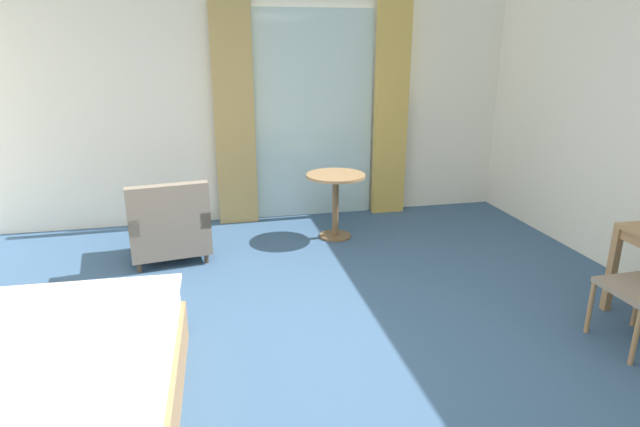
{
  "coord_description": "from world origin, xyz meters",
  "views": [
    {
      "loc": [
        -0.61,
        -3.08,
        2.07
      ],
      "look_at": [
        0.15,
        0.36,
        0.93
      ],
      "focal_mm": 29.51,
      "sensor_mm": 36.0,
      "label": 1
    }
  ],
  "objects": [
    {
      "name": "curtain_panel_right",
      "position": [
        1.65,
        3.09,
        1.32
      ],
      "size": [
        0.41,
        0.1,
        2.64
      ],
      "primitive_type": "cube",
      "color": "tan",
      "rests_on": "ground"
    },
    {
      "name": "curtain_panel_left",
      "position": [
        -0.26,
        3.09,
        1.32
      ],
      "size": [
        0.46,
        0.1,
        2.64
      ],
      "primitive_type": "cube",
      "color": "tan",
      "rests_on": "ground"
    },
    {
      "name": "ground",
      "position": [
        0.0,
        0.0,
        -0.05
      ],
      "size": [
        6.88,
        7.06,
        0.1
      ],
      "primitive_type": "cube",
      "color": "#38567A"
    },
    {
      "name": "round_cafe_table",
      "position": [
        0.76,
        2.31,
        0.53
      ],
      "size": [
        0.64,
        0.64,
        0.72
      ],
      "color": "#9E754C",
      "rests_on": "ground"
    },
    {
      "name": "wall_back",
      "position": [
        0.0,
        3.27,
        1.4
      ],
      "size": [
        6.48,
        0.12,
        2.8
      ],
      "primitive_type": "cube",
      "color": "white",
      "rests_on": "ground"
    },
    {
      "name": "balcony_glass_door",
      "position": [
        0.69,
        3.19,
        1.23
      ],
      "size": [
        1.46,
        0.02,
        2.47
      ],
      "primitive_type": "cube",
      "color": "silver",
      "rests_on": "ground"
    },
    {
      "name": "armchair_by_window",
      "position": [
        -1.02,
        2.05,
        0.33
      ],
      "size": [
        0.85,
        0.8,
        0.83
      ],
      "color": "gray",
      "rests_on": "ground"
    }
  ]
}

